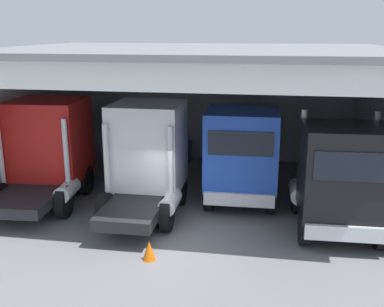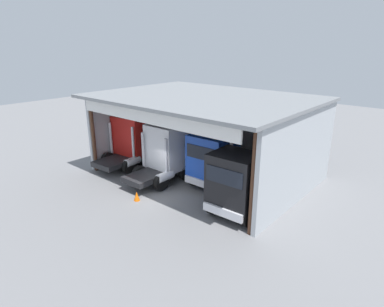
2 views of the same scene
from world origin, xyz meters
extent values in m
plane|color=slate|center=(0.00, 0.00, 0.00)|extent=(80.00, 80.00, 0.00)
cube|color=#ADB2B7|center=(0.00, 9.52, 2.67)|extent=(13.34, 0.24, 5.34)
cube|color=#ADB2B7|center=(-6.67, 4.76, 2.67)|extent=(0.24, 9.52, 5.34)
cube|color=#ADB2B7|center=(6.67, 4.76, 2.67)|extent=(0.24, 9.52, 5.34)
cube|color=gray|center=(0.00, 4.33, 5.44)|extent=(13.94, 10.37, 0.20)
cube|color=white|center=(0.00, -0.34, 4.99)|extent=(12.01, 0.12, 0.90)
cube|color=red|center=(-5.30, 3.00, 2.27)|extent=(2.76, 2.64, 2.91)
cube|color=black|center=(-5.39, 4.24, 2.78)|extent=(2.20, 0.23, 0.87)
cube|color=silver|center=(-5.40, 4.27, 0.72)|extent=(2.46, 0.34, 0.44)
cube|color=#232326|center=(-5.16, 1.18, 0.75)|extent=(2.18, 3.46, 0.36)
cylinder|color=silver|center=(-6.36, 1.55, 1.94)|extent=(0.18, 0.18, 2.75)
cylinder|color=silver|center=(-4.04, 1.72, 1.94)|extent=(0.18, 0.18, 2.75)
cylinder|color=silver|center=(-4.02, 1.57, 0.87)|extent=(0.65, 1.24, 0.56)
cylinder|color=black|center=(-6.48, 3.41, 0.57)|extent=(0.38, 1.15, 1.13)
cylinder|color=black|center=(-4.20, 3.58, 0.57)|extent=(0.38, 1.15, 1.13)
cylinder|color=black|center=(-4.02, 1.27, 0.57)|extent=(0.38, 1.15, 1.13)
cube|color=white|center=(-1.40, 2.62, 2.29)|extent=(2.36, 2.41, 2.96)
cube|color=black|center=(-1.41, 3.83, 2.80)|extent=(1.99, 0.07, 0.89)
cube|color=silver|center=(-1.41, 3.86, 0.71)|extent=(2.23, 0.18, 0.44)
cube|color=#232326|center=(-1.39, 0.82, 0.74)|extent=(1.78, 3.28, 0.36)
cylinder|color=silver|center=(-2.45, 1.26, 1.92)|extent=(0.18, 0.18, 2.72)
cylinder|color=silver|center=(-0.34, 1.28, 1.92)|extent=(0.18, 0.18, 2.72)
cylinder|color=silver|center=(-0.34, 1.13, 0.86)|extent=(0.57, 1.20, 0.56)
cylinder|color=black|center=(-2.43, 3.09, 0.56)|extent=(0.31, 1.12, 1.12)
cylinder|color=black|center=(-0.38, 3.10, 0.56)|extent=(0.31, 1.12, 1.12)
cylinder|color=black|center=(-2.41, 0.81, 0.56)|extent=(0.31, 1.12, 1.12)
cylinder|color=black|center=(-0.37, 0.83, 0.56)|extent=(0.31, 1.12, 1.12)
cube|color=#1E47B7|center=(1.77, 3.30, 2.16)|extent=(2.53, 2.52, 2.67)
cube|color=black|center=(1.80, 2.04, 2.63)|extent=(2.10, 0.11, 0.80)
cube|color=silver|center=(1.80, 2.01, 0.72)|extent=(2.35, 0.22, 0.44)
cube|color=#232326|center=(1.73, 5.03, 0.75)|extent=(1.92, 3.19, 0.36)
cylinder|color=silver|center=(2.84, 4.70, 1.80)|extent=(0.18, 0.18, 2.46)
cylinder|color=silver|center=(0.62, 4.65, 1.80)|extent=(0.18, 0.18, 2.46)
cylinder|color=silver|center=(0.62, 4.70, 0.87)|extent=(0.59, 1.21, 0.56)
cylinder|color=black|center=(2.86, 2.83, 0.57)|extent=(0.33, 1.15, 1.15)
cylinder|color=black|center=(0.69, 2.78, 0.57)|extent=(0.33, 1.15, 1.15)
cylinder|color=black|center=(2.81, 5.05, 0.57)|extent=(0.33, 1.15, 1.15)
cylinder|color=black|center=(0.64, 5.00, 0.57)|extent=(0.33, 1.15, 1.15)
cube|color=black|center=(4.88, 1.09, 2.16)|extent=(2.51, 2.27, 2.69)
cube|color=black|center=(4.92, -0.02, 2.63)|extent=(2.07, 0.13, 0.81)
cube|color=silver|center=(4.92, -0.05, 0.72)|extent=(2.32, 0.24, 0.44)
cube|color=#232326|center=(4.81, 3.08, 0.75)|extent=(1.95, 3.68, 0.36)
cylinder|color=silver|center=(5.94, 2.37, 2.15)|extent=(0.18, 0.18, 3.17)
cylinder|color=silver|center=(3.74, 2.29, 2.15)|extent=(0.18, 0.18, 3.17)
cylinder|color=silver|center=(3.73, 2.74, 0.87)|extent=(0.60, 1.22, 0.56)
cylinder|color=black|center=(5.97, 0.69, 0.57)|extent=(0.34, 1.15, 1.14)
cylinder|color=black|center=(3.83, 0.61, 0.57)|extent=(0.34, 1.15, 1.14)
cylinder|color=black|center=(5.88, 3.11, 0.57)|extent=(0.34, 1.15, 1.14)
cylinder|color=black|center=(3.75, 3.04, 0.57)|extent=(0.34, 1.15, 1.14)
cylinder|color=#194CB2|center=(-3.34, 8.55, 0.45)|extent=(0.58, 0.58, 0.90)
cube|color=#1E59A5|center=(-1.42, 8.60, 0.50)|extent=(0.90, 0.60, 1.00)
cone|color=orange|center=(-0.45, -1.11, 0.28)|extent=(0.36, 0.36, 0.56)
camera|label=1|loc=(2.60, -12.00, 6.14)|focal=42.17mm
camera|label=2|loc=(13.21, -12.03, 8.71)|focal=30.44mm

